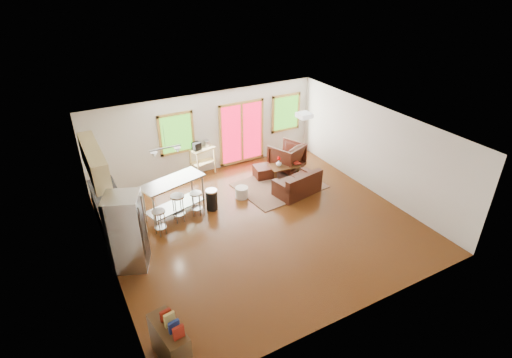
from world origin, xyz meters
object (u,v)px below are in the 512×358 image
refrigerator (127,232)px  rug (279,186)px  island (174,191)px  coffee_table (284,167)px  ottoman (263,172)px  armchair (287,155)px  kitchen_cart (201,152)px  loveseat (298,185)px

refrigerator → rug: bearing=39.1°
refrigerator → island: bearing=66.5°
island → coffee_table: bearing=7.3°
island → ottoman: bearing=13.2°
island → armchair: bearing=12.0°
armchair → kitchen_cart: bearing=-42.7°
armchair → island: size_ratio=0.54×
rug → coffee_table: coffee_table is taller
loveseat → refrigerator: refrigerator is taller
refrigerator → loveseat: bearing=31.5°
loveseat → kitchen_cart: (-1.99, 2.50, 0.51)m
armchair → refrigerator: size_ratio=0.54×
rug → refrigerator: size_ratio=1.35×
rug → island: 3.36m
loveseat → armchair: (0.58, 1.53, 0.20)m
coffee_table → armchair: 0.55m
armchair → kitchen_cart: size_ratio=0.84×
coffee_table → ottoman: coffee_table is taller
refrigerator → kitchen_cart: size_ratio=1.57×
armchair → refrigerator: 6.11m
rug → loveseat: size_ratio=1.69×
rug → armchair: armchair is taller
kitchen_cart → coffee_table: bearing=-31.5°
loveseat → refrigerator: 5.15m
ottoman → loveseat: bearing=-74.7°
rug → loveseat: bearing=-69.3°
ottoman → island: bearing=-166.8°
refrigerator → kitchen_cart: (3.05, 3.33, -0.12)m
armchair → island: 4.20m
ottoman → kitchen_cart: kitchen_cart is taller
rug → island: bearing=179.6°
loveseat → ottoman: 1.44m
coffee_table → ottoman: 0.68m
ottoman → kitchen_cart: size_ratio=0.48×
loveseat → kitchen_cart: bearing=118.2°
rug → ottoman: size_ratio=4.48×
loveseat → refrigerator: size_ratio=0.80×
coffee_table → island: size_ratio=0.55×
armchair → refrigerator: bearing=0.7°
coffee_table → ottoman: (-0.62, 0.26, -0.14)m
island → kitchen_cart: bearing=50.3°
refrigerator → coffee_table: bearing=42.6°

